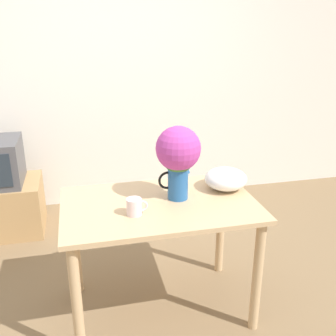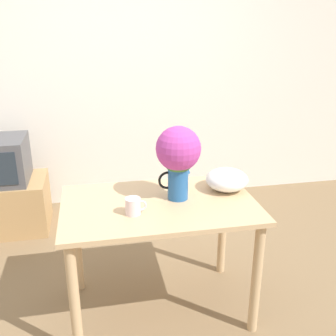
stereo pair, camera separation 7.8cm
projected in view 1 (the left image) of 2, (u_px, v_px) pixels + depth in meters
The scene contains 6 objects.
ground_plane at pixel (151, 307), 2.66m from camera, with size 12.00×12.00×0.00m, color #7F6647.
wall_back at pixel (114, 77), 3.86m from camera, with size 8.00×0.05×2.60m.
table at pixel (160, 221), 2.44m from camera, with size 1.18×0.75×0.78m.
flower_vase at pixel (178, 155), 2.35m from camera, with size 0.27×0.27×0.46m.
coffee_mug at pixel (135, 207), 2.23m from camera, with size 0.12×0.09×0.10m.
white_bowl at pixel (226, 179), 2.57m from camera, with size 0.28×0.28×0.14m.
Camera 1 is at (-0.38, -2.13, 1.82)m, focal length 42.00 mm.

